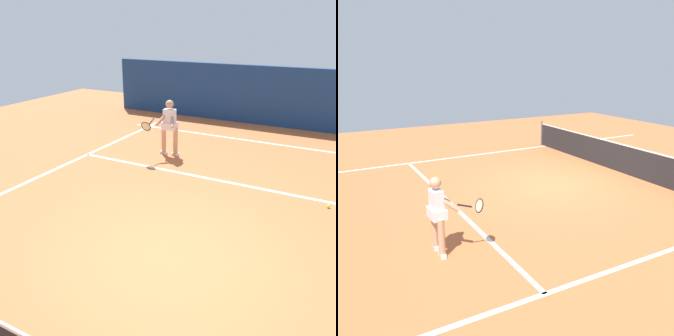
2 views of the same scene
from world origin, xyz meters
TOP-DOWN VIEW (x-y plane):
  - ground_plane at (0.00, 0.00)m, footprint 23.83×23.83m
  - service_line_marking at (0.00, -3.24)m, footprint 8.80×0.10m
  - sideline_left_marking at (-4.40, 0.00)m, footprint 0.10×16.33m
  - court_net at (0.00, 2.76)m, footprint 9.48×0.08m
  - tennis_player at (2.35, -4.29)m, footprint 0.76×0.95m
  - tennis_ball_near at (-1.96, -2.97)m, footprint 0.07×0.07m

SIDE VIEW (x-z plane):
  - ground_plane at x=0.00m, z-range 0.00..0.00m
  - service_line_marking at x=0.00m, z-range 0.00..0.01m
  - sideline_left_marking at x=-4.40m, z-range 0.00..0.01m
  - tennis_ball_near at x=-1.96m, z-range 0.00..0.07m
  - court_net at x=0.00m, z-range -0.03..1.01m
  - tennis_player at x=2.35m, z-range 0.07..1.62m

